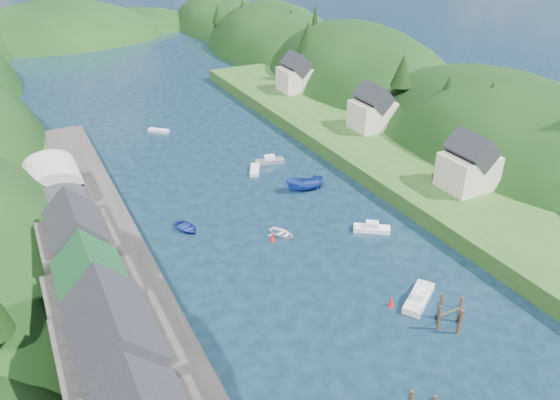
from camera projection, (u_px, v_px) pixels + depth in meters
ground at (220, 166)px, 91.10m from camera, size 600.00×600.00×0.00m
hillside_right at (357, 120)px, 132.29m from camera, size 36.00×245.56×48.00m
far_hills at (96, 64)px, 194.00m from camera, size 103.00×68.00×44.00m
hill_trees at (188, 79)px, 97.44m from camera, size 92.42×152.05×12.60m
quay_left at (112, 306)px, 57.44m from camera, size 12.00×110.00×2.00m
terrace_left_grass at (41, 324)px, 54.51m from camera, size 12.00×110.00×2.50m
quayside_buildings at (112, 351)px, 43.08m from camera, size 8.00×35.84×12.90m
boat_sheds at (60, 199)px, 69.53m from camera, size 7.00×21.00×7.50m
terrace_right at (379, 153)px, 92.73m from camera, size 16.00×120.00×2.40m
right_bank_cottages at (367, 110)px, 98.28m from camera, size 9.00×59.24×8.41m
piling_cluster_far at (450, 316)px, 55.64m from camera, size 3.39×3.14×3.65m
channel_buoy_near at (391, 302)px, 58.76m from camera, size 0.70×0.70×1.10m
channel_buoy_far at (272, 237)px, 70.42m from camera, size 0.70×0.70×1.10m
moored_boats at (335, 278)px, 62.31m from camera, size 27.39×91.95×2.33m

